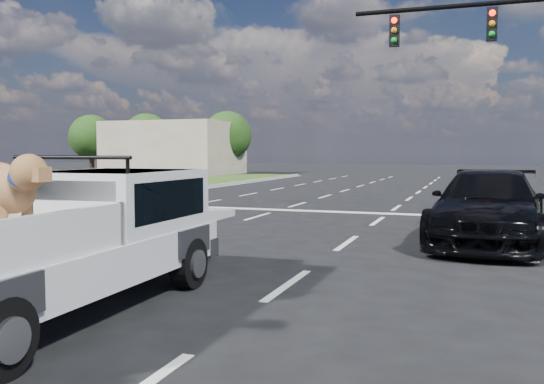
% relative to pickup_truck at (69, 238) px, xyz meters
% --- Properties ---
extents(ground, '(160.00, 160.00, 0.00)m').
position_rel_pickup_truck_xyz_m(ground, '(0.28, 2.12, -0.88)').
color(ground, black).
rests_on(ground, ground).
extents(road_markings, '(17.75, 60.00, 0.01)m').
position_rel_pickup_truck_xyz_m(road_markings, '(0.28, 8.68, -0.87)').
color(road_markings, silver).
rests_on(road_markings, ground).
extents(curb_left, '(0.15, 60.00, 0.14)m').
position_rel_pickup_truck_xyz_m(curb_left, '(-8.77, 8.12, -0.81)').
color(curb_left, gray).
rests_on(curb_left, ground).
extents(building_left, '(10.00, 8.00, 4.40)m').
position_rel_pickup_truck_xyz_m(building_left, '(-19.72, 38.12, 1.32)').
color(building_left, beige).
rests_on(building_left, ground).
extents(tree_far_a, '(4.20, 4.20, 5.40)m').
position_rel_pickup_truck_xyz_m(tree_far_a, '(-29.72, 40.12, 2.41)').
color(tree_far_a, '#332114').
rests_on(tree_far_a, ground).
extents(tree_far_b, '(4.20, 4.20, 5.40)m').
position_rel_pickup_truck_xyz_m(tree_far_b, '(-23.72, 40.12, 2.41)').
color(tree_far_b, '#332114').
rests_on(tree_far_b, ground).
extents(tree_far_c, '(4.20, 4.20, 5.40)m').
position_rel_pickup_truck_xyz_m(tree_far_c, '(-15.72, 40.12, 2.41)').
color(tree_far_c, '#332114').
rests_on(tree_far_c, ground).
extents(pickup_truck, '(1.90, 4.96, 1.85)m').
position_rel_pickup_truck_xyz_m(pickup_truck, '(0.00, 0.00, 0.00)').
color(pickup_truck, black).
rests_on(pickup_truck, ground).
extents(silver_sedan, '(2.34, 4.84, 1.59)m').
position_rel_pickup_truck_xyz_m(silver_sedan, '(-3.96, 4.51, -0.08)').
color(silver_sedan, '#B8BBC0').
rests_on(silver_sedan, ground).
extents(black_coupe, '(2.55, 5.38, 1.52)m').
position_rel_pickup_truck_xyz_m(black_coupe, '(4.79, 7.07, -0.12)').
color(black_coupe, black).
rests_on(black_coupe, ground).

